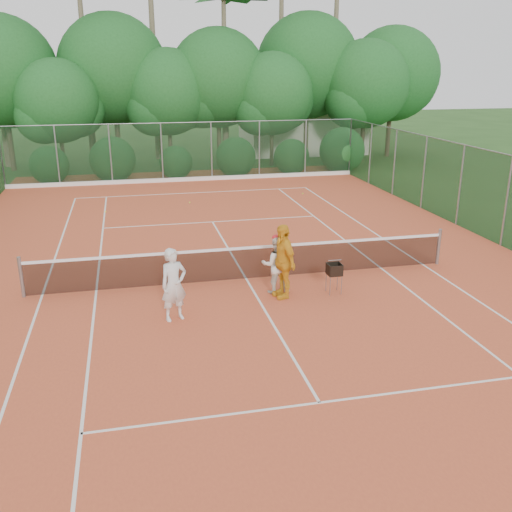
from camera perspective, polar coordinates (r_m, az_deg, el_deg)
The scene contains 14 objects.
ground at distance 16.14m, azimuth -0.97°, elevation -2.39°, with size 120.00×120.00×0.00m, color #244819.
clay_court at distance 16.13m, azimuth -0.97°, elevation -2.36°, with size 18.00×36.00×0.02m, color #CF552F.
club_building at distance 40.82m, azimuth 4.62°, elevation 12.42°, with size 8.00×5.00×3.00m, color beige.
tennis_net at distance 15.96m, azimuth -0.98°, elevation -0.61°, with size 11.97×0.10×1.10m.
player_white at distance 13.45m, azimuth -8.22°, elevation -2.85°, with size 0.64×0.42×1.76m, color silver.
player_center_grp at distance 14.93m, azimuth 2.01°, elevation -0.84°, with size 0.85×0.71×1.60m.
player_yellow at distance 14.62m, azimuth 2.68°, elevation -0.51°, with size 1.14×0.48×1.95m, color gold.
ball_hopper at distance 15.10m, azimuth 7.84°, elevation -1.39°, with size 0.35×0.35×0.81m.
stray_ball_a at distance 24.32m, azimuth -14.81°, elevation 4.30°, with size 0.07×0.07×0.07m, color yellow.
stray_ball_b at distance 25.32m, azimuth -6.65°, elevation 5.34°, with size 0.07×0.07×0.07m, color #C3D732.
stray_ball_c at distance 27.05m, azimuth 4.70°, elevation 6.25°, with size 0.07×0.07×0.07m, color #CCED37.
court_markings at distance 16.13m, azimuth -0.97°, elevation -2.32°, with size 11.03×23.83×0.01m.
fence_back at distance 30.22m, azimuth -6.92°, elevation 10.29°, with size 18.07×0.07×3.00m.
tropical_treeline at distance 35.28m, azimuth -5.69°, elevation 17.34°, with size 32.10×8.49×15.03m.
Camera 1 is at (-3.06, -14.77, 5.74)m, focal length 40.00 mm.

